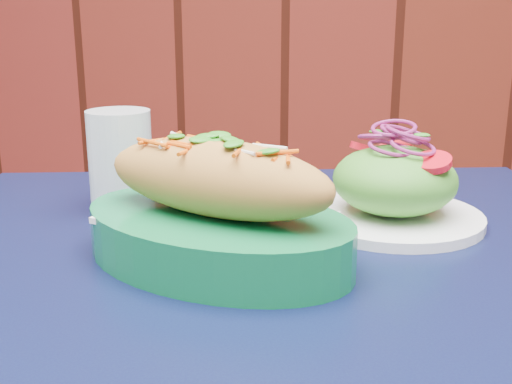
# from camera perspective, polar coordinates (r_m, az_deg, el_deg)

# --- Properties ---
(cafe_table) EXTENTS (0.97, 0.97, 0.75)m
(cafe_table) POSITION_cam_1_polar(r_m,az_deg,el_deg) (0.67, 2.04, -13.61)
(cafe_table) COLOR black
(cafe_table) RESTS_ON ground
(banh_mi_basket) EXTENTS (0.34, 0.28, 0.13)m
(banh_mi_basket) POSITION_cam_1_polar(r_m,az_deg,el_deg) (0.63, -3.52, -1.78)
(banh_mi_basket) COLOR #0D6837
(banh_mi_basket) RESTS_ON cafe_table
(salad_plate) EXTENTS (0.21, 0.21, 0.12)m
(salad_plate) POSITION_cam_1_polar(r_m,az_deg,el_deg) (0.77, 12.19, 0.47)
(salad_plate) COLOR white
(salad_plate) RESTS_ON cafe_table
(water_glass) EXTENTS (0.08, 0.08, 0.13)m
(water_glass) POSITION_cam_1_polar(r_m,az_deg,el_deg) (0.81, -11.95, 2.66)
(water_glass) COLOR silver
(water_glass) RESTS_ON cafe_table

